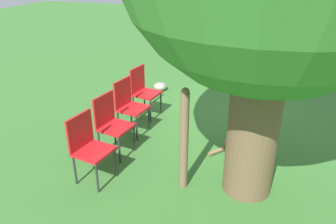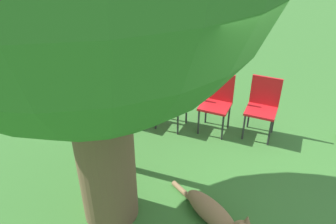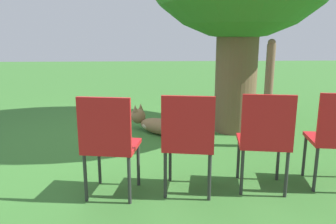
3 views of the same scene
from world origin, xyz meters
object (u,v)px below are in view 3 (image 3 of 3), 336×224
object	(u,v)px
dog	(155,124)
fence_post	(268,94)
red_chair_1	(188,138)
red_chair_2	(265,136)
red_chair_0	(109,140)

from	to	relation	value
dog	fence_post	distance (m)	1.65
dog	red_chair_1	size ratio (longest dim) A/B	1.15
dog	red_chair_2	xyz separation A→B (m)	(1.91, 0.93, 0.39)
red_chair_1	fence_post	bearing A→B (deg)	-32.25
fence_post	red_chair_2	distance (m)	1.32
dog	red_chair_2	size ratio (longest dim) A/B	1.15
red_chair_1	red_chair_2	size ratio (longest dim) A/B	1.00
dog	red_chair_1	distance (m)	1.98
fence_post	red_chair_1	xyz separation A→B (m)	(1.25, -1.15, -0.16)
dog	red_chair_1	xyz separation A→B (m)	(1.93, 0.25, 0.39)
red_chair_0	red_chair_1	bearing A→B (deg)	-77.96
red_chair_0	red_chair_1	xyz separation A→B (m)	(-0.02, 0.68, 0.00)
dog	red_chair_0	xyz separation A→B (m)	(1.95, -0.43, 0.39)
fence_post	red_chair_0	distance (m)	2.23
fence_post	red_chair_1	size ratio (longest dim) A/B	1.49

